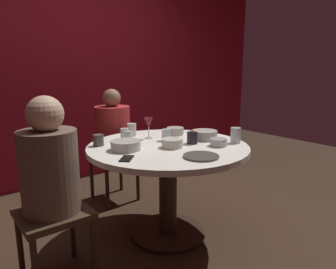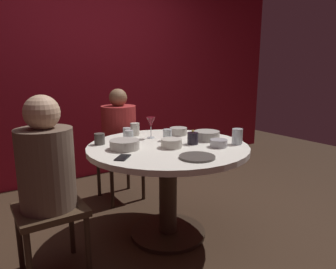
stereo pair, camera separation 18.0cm
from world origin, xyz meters
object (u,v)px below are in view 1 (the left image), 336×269
(dinner_plate, at_px, (201,156))
(dining_table, at_px, (168,166))
(wine_glass, at_px, (149,123))
(bowl_serving_large, at_px, (218,142))
(cup_near_candle, at_px, (124,134))
(bowl_small_white, at_px, (205,135))
(cup_beside_wine, at_px, (132,130))
(seated_diner_back, at_px, (113,132))
(candle_holder, at_px, (192,138))
(bowl_rice_portion, at_px, (126,145))
(cup_far_edge, at_px, (166,135))
(cell_phone, at_px, (127,158))
(cup_by_left_diner, at_px, (128,137))
(bowl_sauce_side, at_px, (172,143))
(seated_diner_left, at_px, (50,171))
(cup_by_right_diner, at_px, (98,140))
(bowl_salad_center, at_px, (175,131))
(cup_center_front, at_px, (236,135))

(dinner_plate, bearing_deg, dining_table, 84.21)
(wine_glass, relative_size, bowl_serving_large, 1.36)
(dining_table, height_order, cup_near_candle, cup_near_candle)
(bowl_small_white, distance_m, cup_beside_wine, 0.62)
(seated_diner_back, relative_size, dinner_plate, 4.75)
(candle_holder, bearing_deg, dining_table, 153.45)
(candle_holder, xyz_separation_m, bowl_rice_portion, (-0.50, 0.15, -0.01))
(cup_far_edge, bearing_deg, cell_phone, -154.03)
(cup_by_left_diner, bearing_deg, cup_beside_wine, 52.11)
(bowl_serving_large, height_order, bowl_sauce_side, bowl_sauce_side)
(candle_holder, height_order, cup_beside_wine, candle_holder)
(bowl_serving_large, height_order, cup_beside_wine, cup_beside_wine)
(seated_diner_left, bearing_deg, cup_beside_wine, 27.76)
(dinner_plate, relative_size, cup_far_edge, 2.54)
(bowl_sauce_side, bearing_deg, bowl_small_white, 6.83)
(cup_by_right_diner, xyz_separation_m, cup_far_edge, (0.50, -0.18, 0.00))
(cup_beside_wine, bearing_deg, cup_near_candle, -149.05)
(seated_diner_back, bearing_deg, bowl_small_white, 21.36)
(candle_holder, bearing_deg, bowl_small_white, 15.28)
(bowl_salad_center, bearing_deg, cup_center_front, -71.52)
(seated_diner_left, bearing_deg, wine_glass, 16.87)
(cup_by_left_diner, bearing_deg, seated_diner_left, -160.32)
(wine_glass, height_order, bowl_rice_portion, wine_glass)
(bowl_sauce_side, bearing_deg, bowl_serving_large, -30.86)
(cup_center_front, bearing_deg, cell_phone, 170.83)
(cell_phone, bearing_deg, bowl_small_white, 51.86)
(cup_by_right_diner, bearing_deg, seated_diner_back, 53.27)
(seated_diner_left, relative_size, cup_beside_wine, 10.73)
(cup_beside_wine, bearing_deg, wine_glass, -69.78)
(wine_glass, height_order, cup_beside_wine, wine_glass)
(candle_holder, bearing_deg, dinner_plate, -123.97)
(dinner_plate, relative_size, cup_beside_wine, 2.18)
(cup_far_edge, bearing_deg, bowl_small_white, -28.86)
(wine_glass, height_order, cup_by_right_diner, wine_glass)
(bowl_serving_large, xyz_separation_m, cup_center_front, (0.18, -0.02, 0.03))
(seated_diner_left, xyz_separation_m, candle_holder, (1.06, -0.09, 0.07))
(bowl_sauce_side, bearing_deg, seated_diner_left, 174.67)
(cup_by_right_diner, bearing_deg, wine_glass, -3.82)
(cup_near_candle, distance_m, cup_by_left_diner, 0.14)
(bowl_rice_portion, distance_m, cup_by_left_diner, 0.22)
(bowl_salad_center, distance_m, bowl_sauce_side, 0.45)
(seated_diner_left, bearing_deg, bowl_rice_portion, 7.05)
(bowl_serving_large, distance_m, bowl_small_white, 0.24)
(bowl_small_white, xyz_separation_m, cup_far_edge, (-0.28, 0.15, 0.01))
(cup_far_edge, bearing_deg, cup_by_right_diner, 159.98)
(seated_diner_back, bearing_deg, dining_table, 0.00)
(cell_phone, xyz_separation_m, cup_beside_wine, (0.39, 0.57, 0.05))
(cup_near_candle, distance_m, cup_beside_wine, 0.13)
(bowl_rice_portion, bearing_deg, seated_diner_left, -172.95)
(dining_table, distance_m, candle_holder, 0.29)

